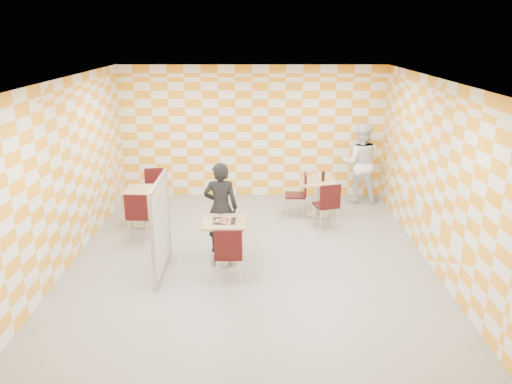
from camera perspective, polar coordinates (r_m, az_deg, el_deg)
room_shell at (r=8.55m, az=-0.67°, el=2.95°), size 7.00×7.00×7.00m
main_table at (r=8.28m, az=-3.61°, el=-4.87°), size 0.70×0.70×0.75m
second_table at (r=10.44m, az=7.21°, el=-0.03°), size 0.70×0.70×0.75m
empty_table at (r=10.11m, az=-12.70°, el=-0.96°), size 0.70×0.70×0.75m
chair_main_front at (r=7.60m, az=-3.15°, el=-6.76°), size 0.43×0.44×0.92m
chair_second_front at (r=9.76m, az=8.20°, el=-1.15°), size 0.52×0.53×0.92m
chair_second_side at (r=10.37m, az=5.04°, el=0.11°), size 0.45×0.44×0.92m
chair_empty_near at (r=9.37m, az=-13.31°, el=-2.31°), size 0.45×0.46×0.92m
chair_empty_far at (r=10.82m, az=-11.48°, el=0.60°), size 0.49×0.49×0.92m
partition at (r=7.99m, az=-10.83°, el=-3.85°), size 0.08×1.38×1.55m
man_dark at (r=8.60m, az=-4.04°, el=-1.82°), size 0.60×0.41×1.62m
man_white at (r=11.36m, az=11.83°, el=3.28°), size 0.96×0.79×1.80m
pizza_on_foil at (r=8.17m, az=-3.65°, el=-3.24°), size 0.40×0.40×0.04m
sport_bottle at (r=10.42m, az=6.56°, el=1.85°), size 0.06×0.06×0.20m
soda_bottle at (r=10.36m, az=7.68°, el=1.80°), size 0.07×0.07×0.23m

